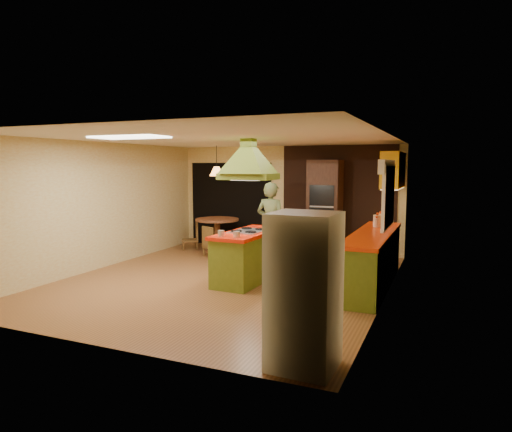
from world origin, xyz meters
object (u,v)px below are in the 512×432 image
at_px(refrigerator, 304,291).
at_px(canister_large, 380,219).
at_px(kitchen_island, 249,256).
at_px(wall_oven, 325,208).
at_px(man, 271,224).
at_px(dining_table, 217,228).

distance_m(refrigerator, canister_large, 4.67).
xyz_separation_m(kitchen_island, refrigerator, (1.93, -2.99, 0.35)).
xyz_separation_m(kitchen_island, canister_large, (2.03, 1.67, 0.57)).
bearing_deg(canister_large, refrigerator, -91.20).
bearing_deg(canister_large, wall_oven, 140.55).
xyz_separation_m(refrigerator, wall_oven, (-1.28, 5.80, 0.29)).
relative_size(man, canister_large, 8.65).
bearing_deg(refrigerator, canister_large, 90.73).
xyz_separation_m(dining_table, canister_large, (3.88, -0.63, 0.47)).
relative_size(refrigerator, canister_large, 8.00).
bearing_deg(man, canister_large, -162.85).
distance_m(kitchen_island, wall_oven, 2.95).
xyz_separation_m(man, dining_table, (-1.79, 1.07, -0.31)).
height_order(dining_table, canister_large, canister_large).
distance_m(man, refrigerator, 4.67).
bearing_deg(dining_table, canister_large, -9.25).
height_order(wall_oven, dining_table, wall_oven).
distance_m(kitchen_island, dining_table, 2.95).
bearing_deg(kitchen_island, refrigerator, -54.64).
bearing_deg(kitchen_island, man, 94.82).
bearing_deg(man, refrigerator, 120.30).
bearing_deg(refrigerator, dining_table, 127.42).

